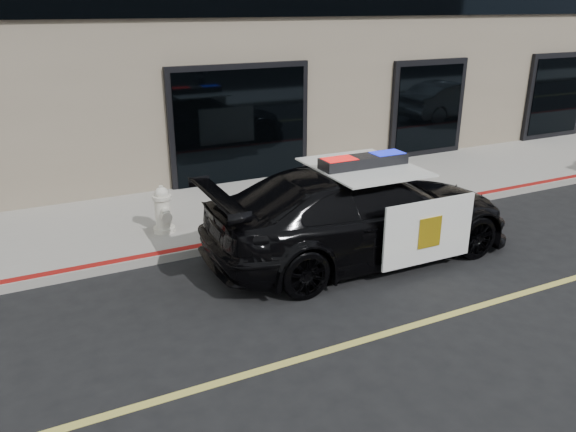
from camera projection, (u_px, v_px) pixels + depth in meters
name	position (u px, v px, depth m)	size (l,w,h in m)	color
ground	(483.00, 305.00, 8.20)	(120.00, 120.00, 0.00)	black
sidewalk_n	(312.00, 197.00, 12.58)	(60.00, 3.50, 0.15)	gray
police_car	(361.00, 212.00, 9.56)	(2.57, 5.53, 1.79)	black
fire_hydrant	(163.00, 211.00, 10.31)	(0.40, 0.56, 0.89)	silver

